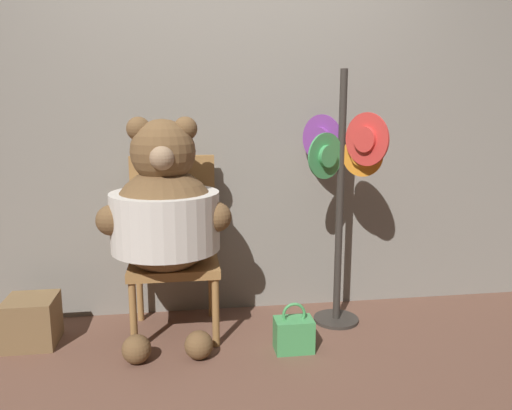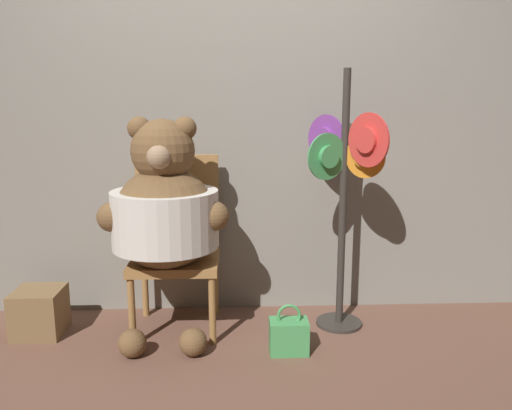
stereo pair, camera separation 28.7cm
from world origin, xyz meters
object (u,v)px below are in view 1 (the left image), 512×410
hat_display_rack (341,178)px  handbag_on_ground (294,334)px  teddy_bear (165,214)px  chair (174,241)px

hat_display_rack → handbag_on_ground: 0.94m
teddy_bear → hat_display_rack: bearing=4.9°
chair → teddy_bear: (-0.04, -0.17, 0.20)m
chair → handbag_on_ground: size_ratio=3.72×
teddy_bear → chair: bearing=77.1°
chair → handbag_on_ground: bearing=-32.9°
teddy_bear → handbag_on_ground: bearing=-19.6°
hat_display_rack → teddy_bear: bearing=-175.1°
teddy_bear → handbag_on_ground: 0.97m
chair → teddy_bear: bearing=-102.9°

